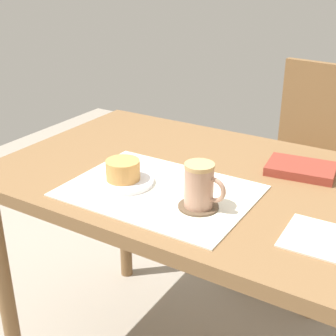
{
  "coord_description": "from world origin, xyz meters",
  "views": [
    {
      "loc": [
        0.55,
        -1.04,
        1.26
      ],
      "look_at": [
        -0.02,
        -0.11,
        0.77
      ],
      "focal_mm": 50.0,
      "sensor_mm": 36.0,
      "label": 1
    }
  ],
  "objects_px": {
    "wooden_chair": "(308,166)",
    "coffee_mug": "(200,185)",
    "small_book": "(301,169)",
    "pastry": "(123,170)",
    "dining_table": "(195,201)",
    "pastry_plate": "(123,181)"
  },
  "relations": [
    {
      "from": "pastry",
      "to": "coffee_mug",
      "type": "bearing_deg",
      "value": -3.22
    },
    {
      "from": "coffee_mug",
      "to": "dining_table",
      "type": "bearing_deg",
      "value": 121.07
    },
    {
      "from": "coffee_mug",
      "to": "pastry_plate",
      "type": "bearing_deg",
      "value": 176.78
    },
    {
      "from": "pastry",
      "to": "small_book",
      "type": "xyz_separation_m",
      "value": [
        0.37,
        0.31,
        -0.03
      ]
    },
    {
      "from": "dining_table",
      "to": "coffee_mug",
      "type": "bearing_deg",
      "value": -58.93
    },
    {
      "from": "coffee_mug",
      "to": "small_book",
      "type": "relative_size",
      "value": 0.59
    },
    {
      "from": "dining_table",
      "to": "coffee_mug",
      "type": "height_order",
      "value": "coffee_mug"
    },
    {
      "from": "pastry_plate",
      "to": "coffee_mug",
      "type": "xyz_separation_m",
      "value": [
        0.23,
        -0.01,
        0.05
      ]
    },
    {
      "from": "pastry",
      "to": "coffee_mug",
      "type": "distance_m",
      "value": 0.23
    },
    {
      "from": "pastry_plate",
      "to": "pastry",
      "type": "distance_m",
      "value": 0.03
    },
    {
      "from": "dining_table",
      "to": "pastry",
      "type": "height_order",
      "value": "pastry"
    },
    {
      "from": "dining_table",
      "to": "coffee_mug",
      "type": "relative_size",
      "value": 10.22
    },
    {
      "from": "pastry_plate",
      "to": "coffee_mug",
      "type": "bearing_deg",
      "value": -3.22
    },
    {
      "from": "pastry_plate",
      "to": "pastry",
      "type": "relative_size",
      "value": 1.8
    },
    {
      "from": "dining_table",
      "to": "coffee_mug",
      "type": "xyz_separation_m",
      "value": [
        0.11,
        -0.18,
        0.15
      ]
    },
    {
      "from": "pastry_plate",
      "to": "wooden_chair",
      "type": "bearing_deg",
      "value": 74.29
    },
    {
      "from": "dining_table",
      "to": "wooden_chair",
      "type": "height_order",
      "value": "wooden_chair"
    },
    {
      "from": "dining_table",
      "to": "small_book",
      "type": "relative_size",
      "value": 6.04
    },
    {
      "from": "wooden_chair",
      "to": "coffee_mug",
      "type": "bearing_deg",
      "value": 96.36
    },
    {
      "from": "pastry",
      "to": "coffee_mug",
      "type": "xyz_separation_m",
      "value": [
        0.23,
        -0.01,
        0.02
      ]
    },
    {
      "from": "wooden_chair",
      "to": "pastry_plate",
      "type": "height_order",
      "value": "wooden_chair"
    },
    {
      "from": "dining_table",
      "to": "pastry",
      "type": "xyz_separation_m",
      "value": [
        -0.12,
        -0.16,
        0.13
      ]
    }
  ]
}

